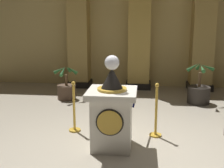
{
  "coord_description": "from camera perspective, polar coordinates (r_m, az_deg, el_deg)",
  "views": [
    {
      "loc": [
        0.17,
        -5.01,
        2.25
      ],
      "look_at": [
        -0.37,
        -0.22,
        1.16
      ],
      "focal_mm": 46.33,
      "sensor_mm": 36.0,
      "label": 1
    }
  ],
  "objects": [
    {
      "name": "pedestal_clock",
      "position": [
        5.08,
        -0.01,
        -5.69
      ],
      "size": [
        0.85,
        0.85,
        1.66
      ],
      "color": "silver",
      "rests_on": "ground_plane"
    },
    {
      "name": "stanchion_near",
      "position": [
        5.72,
        8.67,
        -6.58
      ],
      "size": [
        0.24,
        0.24,
        1.06
      ],
      "color": "gold",
      "rests_on": "ground_plane"
    },
    {
      "name": "potted_palm_left",
      "position": [
        8.34,
        -8.97,
        -1.09
      ],
      "size": [
        0.69,
        0.68,
        0.99
      ],
      "color": "#4C3828",
      "rests_on": "ground_plane"
    },
    {
      "name": "column_right",
      "position": [
        9.66,
        17.51,
        10.26
      ],
      "size": [
        0.8,
        0.8,
        3.88
      ],
      "color": "black",
      "rests_on": "ground_plane"
    },
    {
      "name": "column_left",
      "position": [
        9.73,
        -6.54,
        10.77
      ],
      "size": [
        0.78,
        0.78,
        3.88
      ],
      "color": "black",
      "rests_on": "ground_plane"
    },
    {
      "name": "back_wall",
      "position": [
        9.86,
        5.51,
        11.37
      ],
      "size": [
        11.4,
        0.16,
        4.05
      ],
      "primitive_type": "cube",
      "color": "tan",
      "rests_on": "ground_plane"
    },
    {
      "name": "ground_plane",
      "position": [
        5.49,
        4.15,
        -11.49
      ],
      "size": [
        11.4,
        11.4,
        0.0
      ],
      "primitive_type": "plane",
      "color": "#B2A893"
    },
    {
      "name": "stanchion_far",
      "position": [
        5.95,
        -7.46,
        -5.85
      ],
      "size": [
        0.24,
        0.24,
        1.04
      ],
      "color": "gold",
      "rests_on": "ground_plane"
    },
    {
      "name": "velvet_rope",
      "position": [
        5.65,
        0.44,
        -2.26
      ],
      "size": [
        0.9,
        0.87,
        0.22
      ],
      "color": "#141947"
    },
    {
      "name": "column_centre_rear",
      "position": [
        9.49,
        5.45,
        10.75
      ],
      "size": [
        0.84,
        0.84,
        3.88
      ],
      "color": "black",
      "rests_on": "ground_plane"
    },
    {
      "name": "potted_palm_right",
      "position": [
        8.19,
        16.74,
        -1.61
      ],
      "size": [
        0.74,
        0.74,
        1.14
      ],
      "color": "#2D2823",
      "rests_on": "ground_plane"
    }
  ]
}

